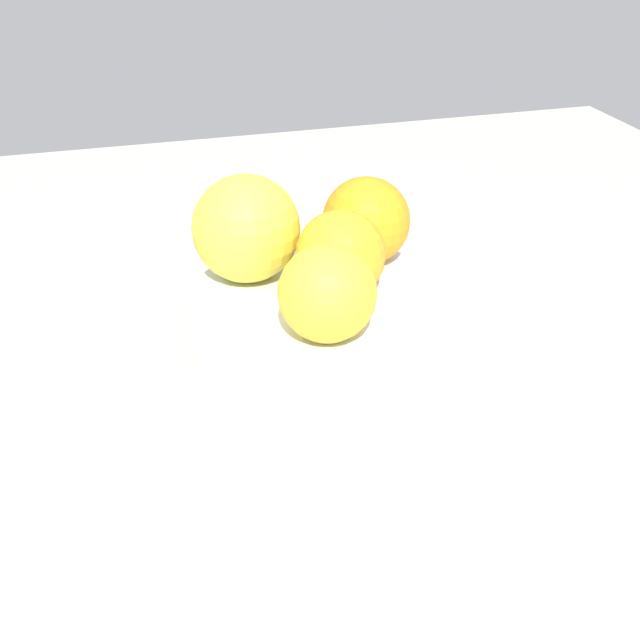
% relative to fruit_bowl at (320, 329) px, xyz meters
% --- Properties ---
extents(ground_plane, '(1.10, 1.10, 0.02)m').
position_rel_fruit_bowl_xyz_m(ground_plane, '(0.00, 0.00, -0.04)').
color(ground_plane, '#BCB29E').
extents(fruit_bowl, '(0.18, 0.18, 0.06)m').
position_rel_fruit_bowl_xyz_m(fruit_bowl, '(0.00, 0.00, 0.00)').
color(fruit_bowl, silver).
rests_on(fruit_bowl, ground_plane).
extents(orange_in_bowl_0, '(0.06, 0.06, 0.06)m').
position_rel_fruit_bowl_xyz_m(orange_in_bowl_0, '(0.01, 0.01, 0.06)').
color(orange_in_bowl_0, '#F9A823').
rests_on(orange_in_bowl_0, fruit_bowl).
extents(orange_in_bowl_1, '(0.08, 0.08, 0.08)m').
position_rel_fruit_bowl_xyz_m(orange_in_bowl_1, '(-0.03, -0.04, 0.07)').
color(orange_in_bowl_1, yellow).
rests_on(orange_in_bowl_1, fruit_bowl).
extents(orange_in_bowl_2, '(0.06, 0.06, 0.06)m').
position_rel_fruit_bowl_xyz_m(orange_in_bowl_2, '(-0.04, 0.05, 0.06)').
color(orange_in_bowl_2, orange).
rests_on(orange_in_bowl_2, fruit_bowl).
extents(orange_in_bowl_3, '(0.06, 0.06, 0.06)m').
position_rel_fruit_bowl_xyz_m(orange_in_bowl_3, '(0.06, -0.01, 0.06)').
color(orange_in_bowl_3, yellow).
rests_on(orange_in_bowl_3, fruit_bowl).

